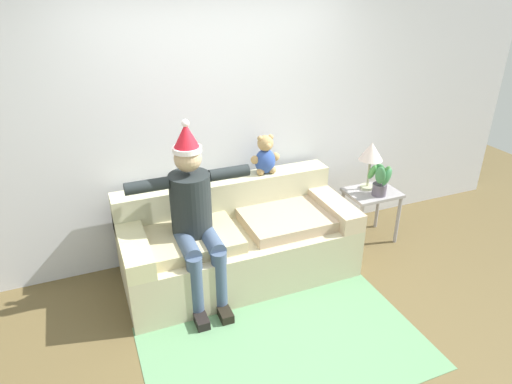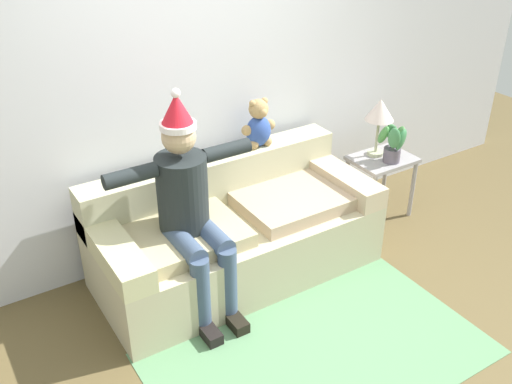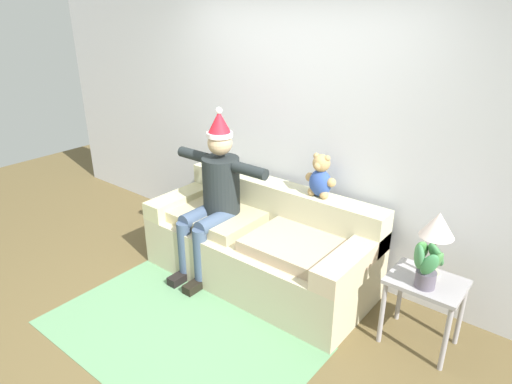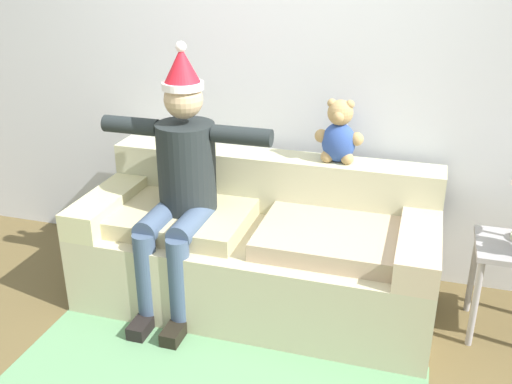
# 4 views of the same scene
# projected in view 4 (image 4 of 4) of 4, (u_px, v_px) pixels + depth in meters

# --- Properties ---
(back_wall) EXTENTS (7.00, 0.10, 2.70)m
(back_wall) POSITION_uv_depth(u_px,v_px,m) (284.00, 62.00, 3.62)
(back_wall) COLOR silver
(back_wall) RESTS_ON ground_plane
(couch) EXTENTS (2.07, 0.92, 0.83)m
(couch) POSITION_uv_depth(u_px,v_px,m) (259.00, 247.00, 3.54)
(couch) COLOR #B7AE8B
(couch) RESTS_ON ground_plane
(person_seated) EXTENTS (1.02, 0.77, 1.55)m
(person_seated) POSITION_uv_depth(u_px,v_px,m) (180.00, 179.00, 3.33)
(person_seated) COLOR #202628
(person_seated) RESTS_ON ground_plane
(teddy_bear) EXTENTS (0.29, 0.17, 0.38)m
(teddy_bear) POSITION_uv_depth(u_px,v_px,m) (339.00, 134.00, 3.43)
(teddy_bear) COLOR #2E4B98
(teddy_bear) RESTS_ON couch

